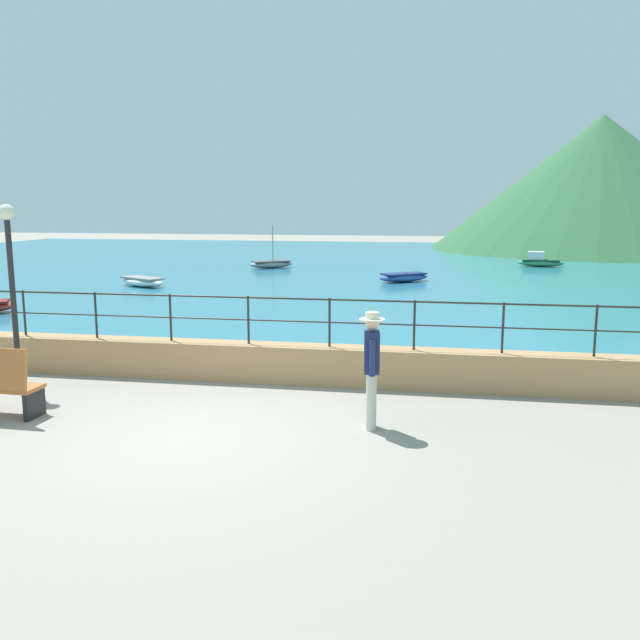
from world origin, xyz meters
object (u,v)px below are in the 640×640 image
at_px(boat_3, 404,277).
at_px(lamp_post, 11,266).
at_px(person_walking, 372,364).
at_px(boat_1, 271,264).
at_px(boat_0, 143,281).
at_px(boat_2, 540,261).

bearing_deg(boat_3, lamp_post, -109.17).
xyz_separation_m(lamp_post, boat_3, (6.01, 17.29, -1.94)).
relative_size(person_walking, boat_1, 0.73).
height_order(person_walking, lamp_post, lamp_post).
xyz_separation_m(boat_0, boat_1, (3.10, 8.27, 0.01)).
distance_m(lamp_post, boat_0, 14.61).
bearing_deg(lamp_post, boat_1, 92.32).
bearing_deg(boat_1, person_walking, -72.33).
bearing_deg(boat_2, boat_0, -145.25).
bearing_deg(boat_1, boat_2, 13.40).
relative_size(boat_0, boat_3, 1.03).
bearing_deg(boat_2, boat_3, -128.85).
distance_m(lamp_post, boat_3, 18.41).
bearing_deg(boat_0, lamp_post, -73.95).
distance_m(boat_0, boat_3, 10.57).
distance_m(lamp_post, boat_2, 28.38).
xyz_separation_m(lamp_post, boat_2, (12.53, 25.39, -1.87)).
relative_size(person_walking, boat_2, 0.73).
distance_m(person_walking, boat_1, 24.56).
bearing_deg(person_walking, boat_3, 91.67).
xyz_separation_m(boat_1, boat_2, (13.43, 3.20, 0.06)).
height_order(person_walking, boat_1, boat_1).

